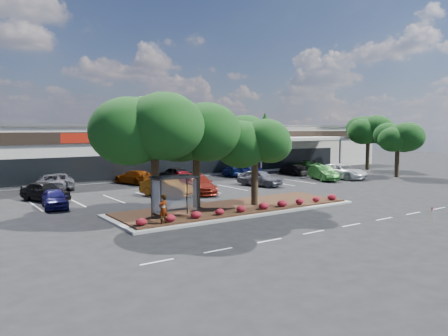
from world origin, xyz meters
TOP-DOWN VIEW (x-y plane):
  - ground at (0.00, 0.00)m, footprint 160.00×160.00m
  - retail_store at (0.06, 33.91)m, footprint 80.40×25.20m
  - landscape_island at (-2.00, 4.00)m, footprint 18.00×6.00m
  - lane_markings at (-0.14, 10.42)m, footprint 33.12×20.06m
  - shrub_row at (-2.00, 1.90)m, footprint 17.00×0.80m
  - bus_shelter at (-7.50, 2.95)m, footprint 2.75×1.55m
  - island_tree_west at (-8.00, 4.50)m, footprint 7.20×7.20m
  - island_tree_mid at (-4.50, 5.20)m, footprint 6.60×6.60m
  - island_tree_east at (-0.50, 3.70)m, footprint 5.80×5.80m
  - tree_east_near at (26.00, 10.00)m, footprint 5.60×5.60m
  - tree_east_far at (31.00, 18.00)m, footprint 6.40×6.40m
  - conifer_north_east at (34.00, 44.00)m, footprint 3.96×3.96m
  - person_waiting at (-8.84, 1.70)m, footprint 0.70×0.56m
  - light_pole at (4.99, 24.83)m, footprint 1.39×0.85m
  - survey_stake at (5.33, -6.37)m, footprint 0.07×0.14m
  - car_0 at (-12.47, 12.00)m, footprint 2.18×4.25m
  - car_1 at (-12.36, 15.55)m, footprint 3.57×4.96m
  - car_3 at (-3.33, 12.12)m, footprint 3.36×5.18m
  - car_4 at (-0.13, 12.14)m, footprint 3.66×5.89m
  - car_5 at (7.52, 12.97)m, footprint 3.15×5.12m
  - car_7 at (16.46, 12.75)m, footprint 3.57×5.22m
  - car_8 at (19.29, 12.62)m, footprint 3.40×6.37m
  - car_9 at (-9.66, 22.25)m, footprint 3.50×5.83m
  - car_10 at (-10.43, 21.78)m, footprint 3.90×5.95m
  - car_11 at (-2.23, 21.67)m, footprint 3.41×5.33m
  - car_12 at (2.23, 19.49)m, footprint 2.78×4.36m
  - car_13 at (2.31, 21.39)m, footprint 2.80×4.98m
  - car_14 at (10.66, 21.64)m, footprint 3.30×5.12m
  - car_15 at (10.68, 20.24)m, footprint 3.49×5.34m
  - car_16 at (17.60, 18.67)m, footprint 2.36×4.77m
  - car_17 at (22.35, 21.33)m, footprint 3.90×5.99m

SIDE VIEW (x-z plane):
  - ground at x=0.00m, z-range 0.00..0.00m
  - lane_markings at x=-0.14m, z-range 0.00..0.01m
  - landscape_island at x=-2.00m, z-range -0.01..0.25m
  - shrub_row at x=-2.00m, z-range 0.26..0.76m
  - survey_stake at x=5.33m, z-range 0.14..1.13m
  - car_16 at x=17.60m, z-range 0.00..1.33m
  - car_12 at x=2.23m, z-range 0.00..1.38m
  - car_0 at x=-12.47m, z-range 0.00..1.38m
  - car_11 at x=-2.23m, z-range 0.00..1.44m
  - car_9 at x=-9.66m, z-range 0.00..1.52m
  - car_10 at x=-10.43m, z-range 0.00..1.52m
  - car_17 at x=22.35m, z-range 0.00..1.53m
  - car_1 at x=-12.36m, z-range 0.00..1.57m
  - car_4 at x=-0.13m, z-range 0.00..1.59m
  - car_13 at x=2.31m, z-range 0.00..1.60m
  - car_3 at x=-3.33m, z-range 0.00..1.61m
  - car_14 at x=10.66m, z-range 0.00..1.62m
  - car_5 at x=7.52m, z-range 0.00..1.63m
  - car_7 at x=16.46m, z-range 0.00..1.63m
  - car_15 at x=10.68m, z-range 0.00..1.69m
  - car_8 at x=19.29m, z-range 0.00..1.70m
  - person_waiting at x=-8.84m, z-range 0.26..1.95m
  - bus_shelter at x=-7.50m, z-range 1.01..3.60m
  - retail_store at x=0.06m, z-range 0.03..6.28m
  - tree_east_near at x=26.00m, z-range 0.00..6.51m
  - island_tree_east at x=-0.50m, z-range 0.26..6.76m
  - tree_east_far at x=31.00m, z-range 0.00..7.62m
  - island_tree_mid at x=-4.50m, z-range 0.26..7.58m
  - light_pole at x=4.99m, z-range -0.55..8.93m
  - island_tree_west at x=-8.00m, z-range 0.26..8.15m
  - conifer_north_east at x=34.00m, z-range 0.00..9.00m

